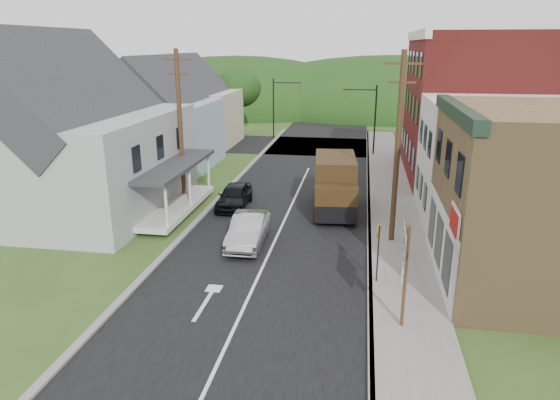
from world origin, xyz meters
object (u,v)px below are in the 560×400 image
at_px(route_sign_cluster, 405,262).
at_px(warning_sign, 378,244).
at_px(dark_sedan, 234,196).
at_px(silver_sedan, 249,230).
at_px(delivery_van, 335,185).

relative_size(route_sign_cluster, warning_sign, 1.42).
bearing_deg(dark_sedan, warning_sign, -48.54).
relative_size(silver_sedan, warning_sign, 1.75).
distance_m(delivery_van, warning_sign, 9.19).
height_order(delivery_van, warning_sign, delivery_van).
relative_size(dark_sedan, warning_sign, 1.63).
distance_m(silver_sedan, warning_sign, 6.87).
distance_m(silver_sedan, delivery_van, 6.84).
bearing_deg(silver_sedan, delivery_van, 54.55).
bearing_deg(dark_sedan, route_sign_cluster, -54.81).
xyz_separation_m(silver_sedan, delivery_van, (3.76, 5.65, 0.86)).
xyz_separation_m(delivery_van, route_sign_cluster, (2.94, -12.13, 0.87)).
relative_size(silver_sedan, dark_sedan, 1.07).
relative_size(dark_sedan, delivery_van, 0.71).
height_order(silver_sedan, warning_sign, warning_sign).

